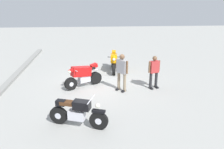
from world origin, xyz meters
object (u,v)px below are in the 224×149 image
object	(u,v)px
motorcycle_orange_sportbike	(114,61)
person_in_red_shirt	(154,70)
person_in_gray_shirt	(122,70)
motorcycle_black_cruiser	(78,113)
motorcycle_red_sportbike	(83,75)

from	to	relation	value
motorcycle_orange_sportbike	person_in_red_shirt	bearing A→B (deg)	36.95
person_in_gray_shirt	person_in_red_shirt	distance (m)	1.56
person_in_gray_shirt	person_in_red_shirt	xyz separation A→B (m)	(0.20, -1.54, -0.12)
motorcycle_black_cruiser	person_in_gray_shirt	world-z (taller)	person_in_gray_shirt
motorcycle_red_sportbike	person_in_red_shirt	xyz separation A→B (m)	(-0.38, -3.33, 0.29)
motorcycle_red_sportbike	person_in_red_shirt	world-z (taller)	person_in_red_shirt
person_in_gray_shirt	motorcycle_orange_sportbike	bearing A→B (deg)	-132.30
person_in_red_shirt	person_in_gray_shirt	bearing A→B (deg)	-103.12
motorcycle_orange_sportbike	person_in_gray_shirt	size ratio (longest dim) A/B	1.12
motorcycle_black_cruiser	person_in_red_shirt	xyz separation A→B (m)	(3.10, -3.33, 0.37)
motorcycle_orange_sportbike	motorcycle_black_cruiser	size ratio (longest dim) A/B	0.97
person_in_red_shirt	motorcycle_black_cruiser	bearing A→B (deg)	-67.72
motorcycle_black_cruiser	person_in_red_shirt	size ratio (longest dim) A/B	1.28
motorcycle_black_cruiser	person_in_gray_shirt	xyz separation A→B (m)	(2.90, -1.80, 0.49)
motorcycle_red_sportbike	motorcycle_black_cruiser	xyz separation A→B (m)	(-3.49, 0.00, -0.07)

